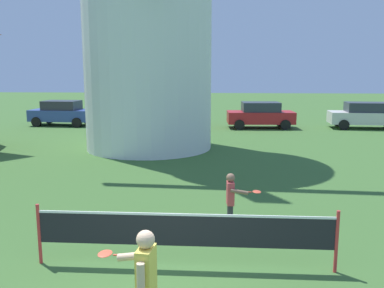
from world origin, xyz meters
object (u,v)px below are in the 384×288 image
Objects in this scene: parked_car_blue at (62,113)px; parked_car_green at (165,114)px; parked_car_cream at (367,115)px; player_near at (145,281)px; tennis_net at (184,230)px; parked_car_red at (260,115)px; player_far at (231,198)px.

parked_car_blue is 0.94× the size of parked_car_green.
parked_car_green is at bearing -179.85° from parked_car_cream.
player_near is 0.38× the size of parked_car_blue.
parked_car_green is (-2.78, 18.41, 0.12)m from tennis_net.
parked_car_red is (12.41, -0.42, 0.00)m from parked_car_blue.
player_near is 0.34× the size of parked_car_cream.
parked_car_cream is at bearing 1.82° from parked_car_red.
parked_car_blue is 18.73m from parked_car_cream.
player_far is at bearing 73.36° from player_near.
player_near reaches higher than tennis_net.
parked_car_blue reaches higher than player_far.
parked_car_green is (-2.47, 20.50, -0.05)m from player_near.
parked_car_blue is (-10.21, 16.83, 0.10)m from player_far.
player_near is 20.61m from parked_car_red.
player_far is 0.28× the size of parked_car_cream.
parked_car_cream is at bearing -0.67° from parked_car_blue.
parked_car_blue is (-9.04, 20.75, -0.05)m from player_near.
parked_car_red is at bearing -178.18° from parked_car_cream.
parked_car_red is at bearing -1.65° from parked_car_green.
parked_car_red is (3.06, 18.25, 0.12)m from tennis_net.
parked_car_cream is at bearing 62.83° from player_far.
parked_car_green is (-3.64, 16.58, 0.10)m from player_far.
player_far is at bearing 64.86° from tennis_net.
parked_car_red is at bearing 80.46° from tennis_net.
player_near is at bearing -66.47° from parked_car_blue.
tennis_net is 1.24× the size of parked_car_green.
tennis_net is 2.03m from player_far.
player_far is at bearing -58.75° from parked_car_blue.
parked_car_red is (2.20, 16.41, 0.10)m from player_far.
player_far is 18.67m from parked_car_cream.
parked_car_green is at bearing 178.35° from parked_car_red.
tennis_net is 1.30× the size of parked_car_red.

